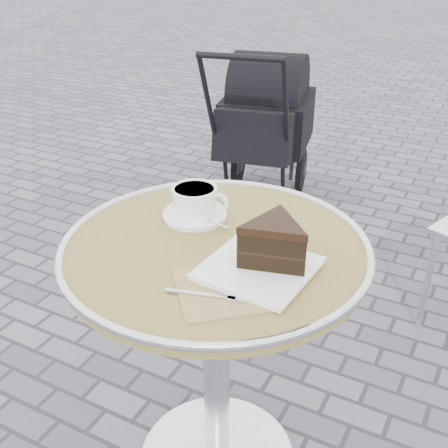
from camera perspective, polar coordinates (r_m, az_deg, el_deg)
The scene contains 4 objects.
cafe_table at distance 1.38m, azimuth -0.83°, elevation -8.02°, with size 0.72×0.72×0.74m.
cappuccino_set at distance 1.39m, azimuth -2.91°, elevation 2.00°, with size 0.18×0.16×0.08m.
cake_plate_set at distance 1.18m, azimuth 4.65°, elevation -2.54°, with size 0.30×0.35×0.12m.
baby_stroller at distance 3.00m, azimuth 4.04°, elevation 9.40°, with size 0.57×0.94×0.92m.
Camera 1 is at (0.54, -0.97, 1.39)m, focal length 45.00 mm.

